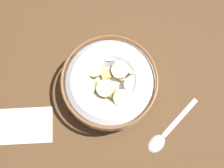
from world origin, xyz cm
name	(u,v)px	position (x,y,z in cm)	size (l,w,h in cm)	color
ground_plane	(112,89)	(0.00, 0.00, -1.00)	(122.51, 122.51, 2.00)	brown
cereal_bowl	(112,84)	(0.00, 0.01, 3.29)	(18.54, 18.54, 6.16)	silver
spoon	(166,136)	(10.27, -10.17, 0.34)	(11.45, 11.36, 0.80)	#B7B7BC
folded_napkin	(25,126)	(-17.57, -7.25, 0.15)	(11.93, 7.16, 0.30)	beige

